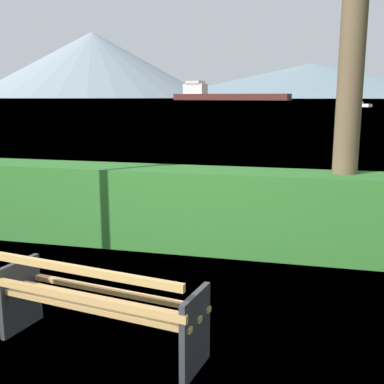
# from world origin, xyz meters

# --- Properties ---
(ground_plane) EXTENTS (1400.00, 1400.00, 0.00)m
(ground_plane) POSITION_xyz_m (0.00, 0.00, 0.00)
(ground_plane) COLOR #567A38
(water_surface) EXTENTS (620.00, 620.00, 0.00)m
(water_surface) POSITION_xyz_m (0.00, 308.55, 0.00)
(water_surface) COLOR #6B8EA3
(water_surface) RESTS_ON ground_plane
(park_bench) EXTENTS (1.96, 0.88, 0.87)m
(park_bench) POSITION_xyz_m (-0.01, -0.06, 0.43)
(park_bench) COLOR tan
(park_bench) RESTS_ON ground_plane
(hedge_row) EXTENTS (7.97, 0.81, 1.17)m
(hedge_row) POSITION_xyz_m (0.00, 2.96, 0.58)
(hedge_row) COLOR #2D6B28
(hedge_row) RESTS_ON ground_plane
(cargo_ship_large) EXTENTS (63.93, 23.10, 10.15)m
(cargo_ship_large) POSITION_xyz_m (-44.89, 248.40, 2.84)
(cargo_ship_large) COLOR #471E19
(cargo_ship_large) RESTS_ON water_surface
(fishing_boat_near) EXTENTS (5.65, 4.53, 1.03)m
(fishing_boat_near) POSITION_xyz_m (10.76, 100.11, 0.38)
(fishing_boat_near) COLOR silver
(fishing_boat_near) RESTS_ON water_surface
(distant_hills) EXTENTS (853.83, 472.42, 76.96)m
(distant_hills) POSITION_xyz_m (45.33, 553.75, 29.78)
(distant_hills) COLOR gray
(distant_hills) RESTS_ON ground_plane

